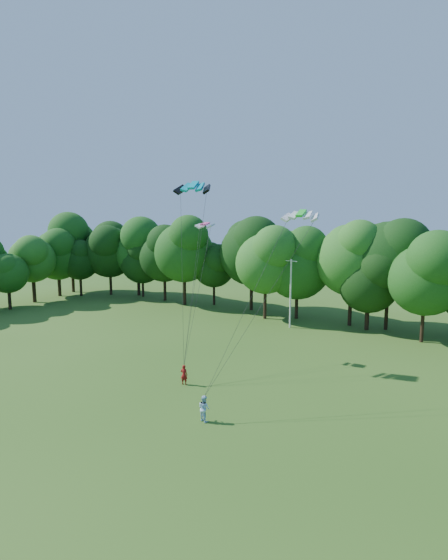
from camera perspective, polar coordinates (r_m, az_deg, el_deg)
The scene contains 9 objects.
ground at distance 27.41m, azimuth -16.67°, elevation -20.95°, with size 160.00×160.00×0.00m, color #2D5717.
utility_pole at distance 52.52m, azimuth 8.69°, elevation -1.67°, with size 1.62×0.49×8.26m.
kite_flyer_left at distance 35.53m, azimuth -5.24°, elevation -12.21°, with size 0.59×0.39×1.62m, color maroon.
kite_flyer_right at distance 29.64m, azimuth -2.62°, elevation -16.38°, with size 0.84×0.65×1.73m, color #B1D7F6.
kite_teal at distance 39.55m, azimuth -4.02°, elevation 12.26°, with size 3.35×2.04×0.84m.
kite_green at distance 33.07m, azimuth 10.04°, elevation 8.59°, with size 2.71×1.37×0.59m.
kite_pink at distance 41.39m, azimuth -2.48°, elevation 7.34°, with size 1.86×0.99×0.30m.
tree_back_west at distance 74.53m, azimuth -11.22°, elevation 4.32°, with size 9.13×9.13×13.28m.
tree_back_center at distance 53.29m, azimuth 18.43°, elevation 1.05°, with size 7.61×7.61×11.07m.
Camera 1 is at (18.42, -15.39, 13.23)m, focal length 28.00 mm.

